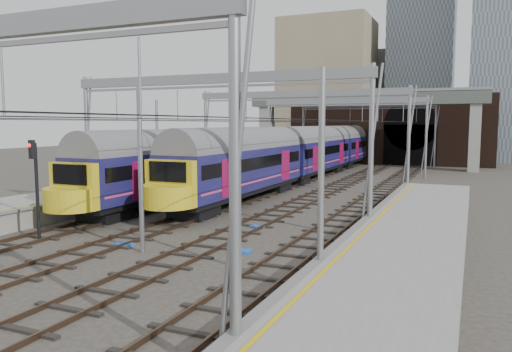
% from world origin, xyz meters
% --- Properties ---
extents(ground, '(160.00, 160.00, 0.00)m').
position_xyz_m(ground, '(0.00, 0.00, 0.00)').
color(ground, '#38332D').
rests_on(ground, ground).
extents(platform_right, '(4.32, 47.00, 1.12)m').
position_xyz_m(platform_right, '(10.18, -1.50, 0.55)').
color(platform_right, gray).
rests_on(platform_right, ground).
extents(tracks, '(14.40, 80.00, 0.22)m').
position_xyz_m(tracks, '(0.00, 15.00, 0.02)').
color(tracks, '#4C3828').
rests_on(tracks, ground).
extents(overhead_line, '(16.80, 80.00, 8.00)m').
position_xyz_m(overhead_line, '(0.00, 21.49, 6.57)').
color(overhead_line, gray).
rests_on(overhead_line, ground).
extents(retaining_wall, '(28.00, 2.75, 9.00)m').
position_xyz_m(retaining_wall, '(1.40, 51.93, 4.33)').
color(retaining_wall, black).
rests_on(retaining_wall, ground).
extents(overbridge, '(28.00, 3.00, 9.25)m').
position_xyz_m(overbridge, '(0.00, 46.00, 7.27)').
color(overbridge, gray).
rests_on(overbridge, ground).
extents(city_skyline, '(37.50, 27.50, 60.00)m').
position_xyz_m(city_skyline, '(2.73, 70.48, 17.09)').
color(city_skyline, tan).
rests_on(city_skyline, ground).
extents(train_main, '(3.00, 69.30, 5.09)m').
position_xyz_m(train_main, '(-2.00, 41.61, 2.61)').
color(train_main, black).
rests_on(train_main, ground).
extents(train_second, '(2.91, 33.67, 4.97)m').
position_xyz_m(train_second, '(-6.00, 21.12, 2.55)').
color(train_second, black).
rests_on(train_second, ground).
extents(signal_near_left, '(0.36, 0.46, 4.60)m').
position_xyz_m(signal_near_left, '(-5.54, 1.71, 2.93)').
color(signal_near_left, black).
rests_on(signal_near_left, ground).
extents(equip_cover_a, '(0.86, 0.65, 0.10)m').
position_xyz_m(equip_cover_a, '(-1.43, 2.62, 0.05)').
color(equip_cover_a, blue).
rests_on(equip_cover_a, ground).
extents(equip_cover_b, '(0.88, 0.77, 0.09)m').
position_xyz_m(equip_cover_b, '(2.38, 8.47, 0.04)').
color(equip_cover_b, blue).
rests_on(equip_cover_b, ground).
extents(equip_cover_c, '(0.89, 0.65, 0.10)m').
position_xyz_m(equip_cover_c, '(3.73, 3.66, 0.05)').
color(equip_cover_c, blue).
rests_on(equip_cover_c, ground).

